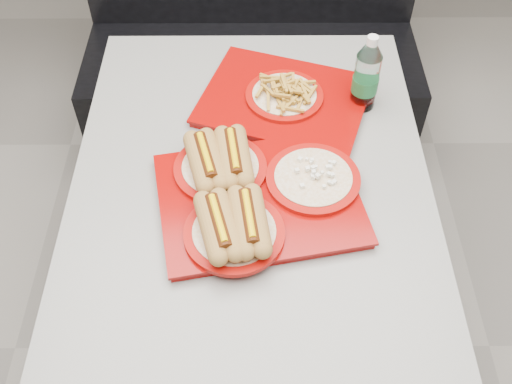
{
  "coord_description": "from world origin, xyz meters",
  "views": [
    {
      "loc": [
        0.01,
        -0.9,
        1.88
      ],
      "look_at": [
        0.01,
        -0.01,
        0.83
      ],
      "focal_mm": 42.0,
      "sensor_mm": 36.0,
      "label": 1
    }
  ],
  "objects_px": {
    "tray_far": "(284,97)",
    "tray_near": "(251,194)",
    "diner_table": "(251,248)",
    "water_bottle": "(366,77)",
    "booth_bench": "(252,50)"
  },
  "relations": [
    {
      "from": "tray_far",
      "to": "tray_near",
      "type": "bearing_deg",
      "value": -104.55
    },
    {
      "from": "diner_table",
      "to": "tray_near",
      "type": "relative_size",
      "value": 2.64
    },
    {
      "from": "tray_far",
      "to": "water_bottle",
      "type": "bearing_deg",
      "value": -0.75
    },
    {
      "from": "booth_bench",
      "to": "tray_near",
      "type": "height_order",
      "value": "booth_bench"
    },
    {
      "from": "tray_far",
      "to": "booth_bench",
      "type": "bearing_deg",
      "value": 97.35
    },
    {
      "from": "water_bottle",
      "to": "booth_bench",
      "type": "bearing_deg",
      "value": 113.28
    },
    {
      "from": "diner_table",
      "to": "tray_far",
      "type": "height_order",
      "value": "tray_far"
    },
    {
      "from": "diner_table",
      "to": "booth_bench",
      "type": "xyz_separation_m",
      "value": [
        0.0,
        1.09,
        -0.18
      ]
    },
    {
      "from": "tray_near",
      "to": "diner_table",
      "type": "bearing_deg",
      "value": -87.32
    },
    {
      "from": "tray_far",
      "to": "diner_table",
      "type": "bearing_deg",
      "value": -103.83
    },
    {
      "from": "booth_bench",
      "to": "diner_table",
      "type": "bearing_deg",
      "value": -90.0
    },
    {
      "from": "tray_near",
      "to": "tray_far",
      "type": "xyz_separation_m",
      "value": [
        0.09,
        0.36,
        -0.01
      ]
    },
    {
      "from": "water_bottle",
      "to": "diner_table",
      "type": "bearing_deg",
      "value": -129.72
    },
    {
      "from": "tray_near",
      "to": "water_bottle",
      "type": "height_order",
      "value": "water_bottle"
    },
    {
      "from": "booth_bench",
      "to": "tray_far",
      "type": "xyz_separation_m",
      "value": [
        0.09,
        -0.72,
        0.37
      ]
    }
  ]
}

